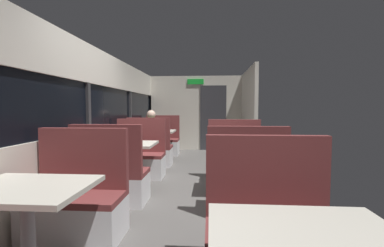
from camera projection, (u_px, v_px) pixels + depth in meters
ground_plane at (180, 194)px, 3.96m from camera, size 3.30×9.20×0.02m
carriage_window_panel_left at (87, 121)px, 3.99m from camera, size 0.09×8.48×2.30m
carriage_end_bulkhead at (197, 113)px, 8.06m from camera, size 2.90×0.11×2.30m
carriage_aisle_panel_right at (248, 114)px, 6.77m from camera, size 0.08×2.40×2.30m
dining_table_near_window at (27, 199)px, 1.90m from camera, size 0.90×0.70×0.74m
bench_near_window_facing_entry at (77, 205)px, 2.61m from camera, size 0.95×0.50×1.10m
dining_table_mid_window at (127, 149)px, 4.21m from camera, size 0.90×0.70×0.74m
bench_mid_window_facing_end at (111, 180)px, 3.53m from camera, size 0.95×0.50×1.10m
bench_mid_window_facing_entry at (139, 159)px, 4.93m from camera, size 0.95×0.50×1.10m
dining_table_far_window at (157, 134)px, 6.52m from camera, size 0.90×0.70×0.74m
bench_far_window_facing_end at (150, 151)px, 5.84m from camera, size 0.95×0.50×1.10m
bench_far_window_facing_entry at (162, 143)px, 7.24m from camera, size 0.95×0.50×1.10m
bench_front_aisle_facing_entry at (270, 242)px, 1.89m from camera, size 0.95×0.50×1.10m
dining_table_rear_aisle at (239, 153)px, 3.89m from camera, size 0.90×0.70×0.74m
bench_rear_aisle_facing_end at (245, 187)px, 3.21m from camera, size 0.95×0.50×1.10m
bench_rear_aisle_facing_entry at (235, 163)px, 4.60m from camera, size 0.95×0.50×1.10m
seated_passenger at (151, 142)px, 5.90m from camera, size 0.47×0.55×1.26m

